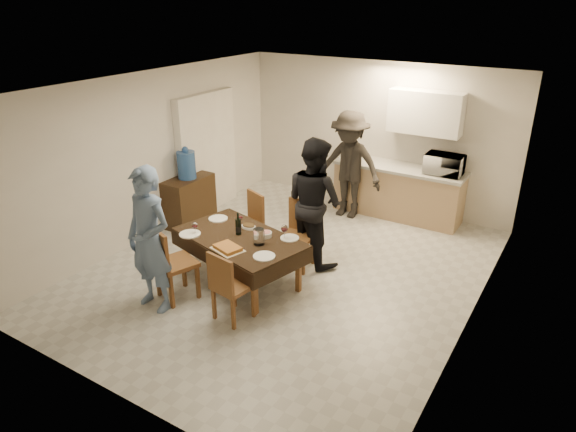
% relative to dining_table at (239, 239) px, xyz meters
% --- Properties ---
extents(floor, '(5.00, 6.00, 0.02)m').
position_rel_dining_table_xyz_m(floor, '(0.40, 0.59, -0.64)').
color(floor, beige).
rests_on(floor, ground).
extents(ceiling, '(5.00, 6.00, 0.02)m').
position_rel_dining_table_xyz_m(ceiling, '(0.40, 0.59, 1.96)').
color(ceiling, white).
rests_on(ceiling, wall_back).
extents(wall_back, '(5.00, 0.02, 2.60)m').
position_rel_dining_table_xyz_m(wall_back, '(0.40, 3.59, 0.66)').
color(wall_back, silver).
rests_on(wall_back, floor).
extents(wall_front, '(5.00, 0.02, 2.60)m').
position_rel_dining_table_xyz_m(wall_front, '(0.40, -2.41, 0.66)').
color(wall_front, silver).
rests_on(wall_front, floor).
extents(wall_left, '(0.02, 6.00, 2.60)m').
position_rel_dining_table_xyz_m(wall_left, '(-2.10, 0.59, 0.66)').
color(wall_left, silver).
rests_on(wall_left, floor).
extents(wall_right, '(0.02, 6.00, 2.60)m').
position_rel_dining_table_xyz_m(wall_right, '(2.90, 0.59, 0.66)').
color(wall_right, silver).
rests_on(wall_right, floor).
extents(stub_partition, '(0.15, 1.40, 2.10)m').
position_rel_dining_table_xyz_m(stub_partition, '(-2.02, 1.79, 0.41)').
color(stub_partition, white).
rests_on(stub_partition, floor).
extents(kitchen_base_cabinet, '(2.20, 0.60, 0.86)m').
position_rel_dining_table_xyz_m(kitchen_base_cabinet, '(1.00, 3.27, -0.21)').
color(kitchen_base_cabinet, tan).
rests_on(kitchen_base_cabinet, floor).
extents(kitchen_worktop, '(2.24, 0.64, 0.05)m').
position_rel_dining_table_xyz_m(kitchen_worktop, '(1.00, 3.27, 0.24)').
color(kitchen_worktop, '#A8A8A3').
rests_on(kitchen_worktop, kitchen_base_cabinet).
extents(upper_cabinet, '(1.20, 0.34, 0.70)m').
position_rel_dining_table_xyz_m(upper_cabinet, '(1.30, 3.41, 1.21)').
color(upper_cabinet, white).
rests_on(upper_cabinet, wall_back).
extents(dining_table, '(1.92, 1.41, 0.68)m').
position_rel_dining_table_xyz_m(dining_table, '(0.00, 0.00, 0.00)').
color(dining_table, black).
rests_on(dining_table, floor).
extents(chair_near_left, '(0.59, 0.60, 0.55)m').
position_rel_dining_table_xyz_m(chair_near_left, '(-0.45, -0.85, -0.02)').
color(chair_near_left, brown).
rests_on(chair_near_left, floor).
extents(chair_near_right, '(0.47, 0.48, 0.49)m').
position_rel_dining_table_xyz_m(chair_near_right, '(0.45, -0.84, -0.09)').
color(chair_near_right, brown).
rests_on(chair_near_right, floor).
extents(chair_far_left, '(0.54, 0.56, 0.50)m').
position_rel_dining_table_xyz_m(chair_far_left, '(-0.45, 0.66, -0.08)').
color(chair_far_left, brown).
rests_on(chair_far_left, floor).
extents(chair_far_right, '(0.48, 0.49, 0.53)m').
position_rel_dining_table_xyz_m(chair_far_right, '(0.45, 0.66, -0.05)').
color(chair_far_right, brown).
rests_on(chair_far_right, floor).
extents(console, '(0.44, 0.89, 0.82)m').
position_rel_dining_table_xyz_m(console, '(-1.88, 1.10, -0.23)').
color(console, '#322210').
rests_on(console, floor).
extents(water_jug, '(0.30, 0.30, 0.45)m').
position_rel_dining_table_xyz_m(water_jug, '(-1.88, 1.10, 0.41)').
color(water_jug, '#315EAA').
rests_on(water_jug, console).
extents(wine_bottle, '(0.08, 0.08, 0.31)m').
position_rel_dining_table_xyz_m(wine_bottle, '(-0.05, 0.05, 0.19)').
color(wine_bottle, black).
rests_on(wine_bottle, dining_table).
extents(water_pitcher, '(0.14, 0.14, 0.22)m').
position_rel_dining_table_xyz_m(water_pitcher, '(0.35, -0.05, 0.14)').
color(water_pitcher, white).
rests_on(water_pitcher, dining_table).
extents(savoury_tart, '(0.46, 0.40, 0.05)m').
position_rel_dining_table_xyz_m(savoury_tart, '(0.10, -0.38, 0.06)').
color(savoury_tart, '#C08638').
rests_on(savoury_tart, dining_table).
extents(salad_bowl, '(0.17, 0.17, 0.07)m').
position_rel_dining_table_xyz_m(salad_bowl, '(0.30, 0.18, 0.06)').
color(salad_bowl, white).
rests_on(salad_bowl, dining_table).
extents(mushroom_dish, '(0.19, 0.19, 0.03)m').
position_rel_dining_table_xyz_m(mushroom_dish, '(-0.05, 0.28, 0.05)').
color(mushroom_dish, white).
rests_on(mushroom_dish, dining_table).
extents(wine_glass_a, '(0.08, 0.08, 0.17)m').
position_rel_dining_table_xyz_m(wine_glass_a, '(-0.55, -0.25, 0.12)').
color(wine_glass_a, white).
rests_on(wine_glass_a, dining_table).
extents(wine_glass_b, '(0.09, 0.09, 0.20)m').
position_rel_dining_table_xyz_m(wine_glass_b, '(0.55, 0.25, 0.13)').
color(wine_glass_b, white).
rests_on(wine_glass_b, dining_table).
extents(wine_glass_c, '(0.08, 0.08, 0.17)m').
position_rel_dining_table_xyz_m(wine_glass_c, '(-0.20, 0.30, 0.12)').
color(wine_glass_c, white).
rests_on(wine_glass_c, dining_table).
extents(plate_near_left, '(0.29, 0.29, 0.02)m').
position_rel_dining_table_xyz_m(plate_near_left, '(-0.60, -0.30, 0.04)').
color(plate_near_left, white).
rests_on(plate_near_left, dining_table).
extents(plate_near_right, '(0.28, 0.28, 0.02)m').
position_rel_dining_table_xyz_m(plate_near_right, '(0.60, -0.30, 0.04)').
color(plate_near_right, white).
rests_on(plate_near_right, dining_table).
extents(plate_far_left, '(0.27, 0.27, 0.02)m').
position_rel_dining_table_xyz_m(plate_far_left, '(-0.60, 0.30, 0.04)').
color(plate_far_left, white).
rests_on(plate_far_left, dining_table).
extents(plate_far_right, '(0.25, 0.25, 0.01)m').
position_rel_dining_table_xyz_m(plate_far_right, '(0.60, 0.30, 0.04)').
color(plate_far_right, white).
rests_on(plate_far_right, dining_table).
extents(microwave, '(0.60, 0.40, 0.33)m').
position_rel_dining_table_xyz_m(microwave, '(1.75, 3.27, 0.43)').
color(microwave, white).
rests_on(microwave, kitchen_worktop).
extents(person_near, '(0.69, 0.47, 1.84)m').
position_rel_dining_table_xyz_m(person_near, '(-0.55, -1.05, 0.28)').
color(person_near, slate).
rests_on(person_near, floor).
extents(person_far, '(1.08, 0.95, 1.86)m').
position_rel_dining_table_xyz_m(person_far, '(0.55, 1.05, 0.29)').
color(person_far, black).
rests_on(person_far, floor).
extents(person_kitchen, '(1.20, 0.69, 1.86)m').
position_rel_dining_table_xyz_m(person_kitchen, '(0.25, 2.82, 0.29)').
color(person_kitchen, black).
rests_on(person_kitchen, floor).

